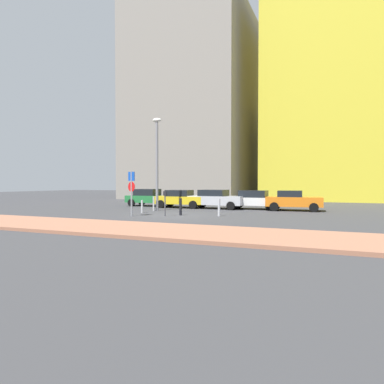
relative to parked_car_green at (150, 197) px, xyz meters
The scene contains 16 objects.
ground_plane 9.01m from the parked_car_green, 51.01° to the right, with size 120.00×120.00×0.00m, color #38383A.
sidewalk_brick 15.00m from the parked_car_green, 67.84° to the right, with size 40.00×4.02×0.14m, color #9E664C.
parked_car_green is the anchor object (origin of this frame).
parked_car_yellow 3.29m from the parked_car_green, 12.39° to the right, with size 4.13×2.24×1.44m.
parked_car_silver 6.23m from the parked_car_green, ahead, with size 4.55×2.16×1.48m.
parked_car_white 9.09m from the parked_car_green, ahead, with size 4.05×2.01×1.44m.
parked_car_orange 12.07m from the parked_car_green, ahead, with size 4.06×2.20×1.47m.
parking_sign_post 9.17m from the parked_car_green, 67.60° to the right, with size 0.58×0.21×2.72m.
parking_meter 9.35m from the parked_car_green, 55.03° to the right, with size 0.18×0.14×1.52m.
street_lamp 5.86m from the parked_car_green, 54.69° to the right, with size 0.70×0.36×6.74m.
traffic_bollard_near 6.88m from the parked_car_green, 65.12° to the right, with size 0.14×0.14×0.86m, color #B7B7BC.
traffic_bollard_mid 10.55m from the parked_car_green, 37.37° to the right, with size 0.15×0.15×1.06m, color #B7B7BC.
traffic_bollard_far 5.10m from the parked_car_green, 57.79° to the right, with size 0.12×0.12×1.04m, color #B7B7BC.
traffic_bollard_edge 9.04m from the parked_car_green, 48.51° to the right, with size 0.17×0.17×1.06m, color black.
building_colorful_midrise 27.68m from the parked_car_green, 50.23° to the left, with size 18.93×14.31×23.47m, color gold.
building_under_construction 21.02m from the parked_car_green, 99.80° to the left, with size 14.83×14.91×25.03m, color gray.
Camera 1 is at (9.29, -19.40, 2.02)m, focal length 32.42 mm.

